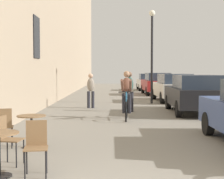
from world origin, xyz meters
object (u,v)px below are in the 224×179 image
Objects in this scene: street_lamp at (152,45)px; parked_car_fourth at (157,83)px; cafe_chair_near_toward_street at (37,144)px; cafe_table_mid at (32,124)px; cafe_chair_mid_toward_street at (5,125)px; parked_car_second at (194,93)px; pedestrian_mid at (91,89)px; pedestrian_near at (130,89)px; parked_car_fifth at (148,82)px; cafe_chair_near_toward_wall at (8,137)px; parked_car_third at (173,87)px; cyclist_on_bicycle at (127,96)px.

street_lamp is 7.45m from parked_car_fourth.
cafe_chair_near_toward_street reaches higher than cafe_table_mid.
cafe_chair_mid_toward_street is 0.20× the size of parked_car_second.
cafe_chair_mid_toward_street is at bearing -107.68° from parked_car_fourth.
pedestrian_mid reaches higher than cafe_table_mid.
pedestrian_mid is at bearing 84.45° from cafe_table_mid.
pedestrian_near is 2.64m from parked_car_second.
street_lamp is at bearing 36.90° from pedestrian_mid.
parked_car_second reaches higher than parked_car_fifth.
cafe_chair_near_toward_wall is 0.20× the size of parked_car_third.
cafe_chair_mid_toward_street is at bearing -121.54° from cyclist_on_bicycle.
cafe_chair_mid_toward_street is at bearing -116.02° from parked_car_third.
street_lamp is 1.10× the size of parked_car_third.
cafe_table_mid is (0.10, 1.44, 0.00)m from cafe_chair_near_toward_wall.
parked_car_fourth reaches higher than cafe_chair_near_toward_wall.
cyclist_on_bicycle is 0.39× the size of parked_car_fourth.
cafe_table_mid is at bearing -102.03° from parked_car_fifth.
pedestrian_near is 4.56m from street_lamp.
cafe_chair_near_toward_street is at bearing -118.36° from parked_car_second.
street_lamp is 1.09× the size of parked_car_fourth.
cyclist_on_bicycle is (2.41, 6.08, 0.29)m from cafe_chair_near_toward_wall.
parked_car_second is 1.00× the size of parked_car_third.
parked_car_fourth is (4.50, 19.71, 0.31)m from cafe_chair_near_toward_street.
parked_car_fourth reaches higher than parked_car_third.
cafe_chair_near_toward_street is 1.00× the size of cafe_chair_near_toward_wall.
pedestrian_near is at bearing 65.87° from cafe_chair_mid_toward_street.
pedestrian_mid is (0.81, 8.33, 0.38)m from cafe_table_mid.
street_lamp is 1.11× the size of parked_car_second.
parked_car_fifth is (1.10, 12.82, -2.33)m from street_lamp.
cafe_chair_mid_toward_street is 0.20× the size of parked_car_fourth.
parked_car_second is at bearing -89.72° from parked_car_fourth.
parked_car_third is (2.92, 7.19, -0.00)m from cyclist_on_bicycle.
cafe_chair_mid_toward_street is 7.62m from pedestrian_near.
street_lamp is at bearing 75.21° from cyclist_on_bicycle.
parked_car_second is 1.04× the size of parked_car_fifth.
cafe_chair_mid_toward_street is 0.20× the size of parked_car_third.
parked_car_third is (5.23, 11.84, 0.29)m from cafe_table_mid.
parked_car_fifth is (5.00, 23.46, 0.26)m from cafe_table_mid.
street_lamp is 13.07m from parked_car_fifth.
parked_car_third is at bearing 41.80° from street_lamp.
pedestrian_near is at bearing 77.59° from cafe_chair_near_toward_street.
cafe_chair_near_toward_wall and cafe_chair_mid_toward_street have the same top height.
cyclist_on_bicycle reaches higher than cafe_chair_near_toward_wall.
parked_car_fifth is at bearing 77.97° from cafe_table_mid.
cafe_table_mid is 0.16× the size of parked_car_fourth.
pedestrian_mid is 5.65m from parked_car_third.
parked_car_fourth is 5.83m from parked_car_fifth.
pedestrian_near is 11.06m from parked_car_fourth.
street_lamp is (3.89, 10.64, 2.59)m from cafe_table_mid.
cafe_table_mid is 0.17× the size of parked_car_fifth.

